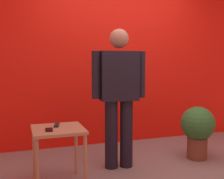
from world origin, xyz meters
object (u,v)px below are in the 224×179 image
Objects in this scene: cell_phone at (49,130)px; tv_remote at (57,125)px; side_table at (58,137)px; potted_plant at (198,128)px; standing_person at (119,91)px.

tv_remote reaches higher than cell_phone.
tv_remote is (0.00, 0.11, 0.11)m from side_table.
potted_plant reaches higher than tv_remote.
standing_person is 1.19m from potted_plant.
side_table is 0.86× the size of potted_plant.
tv_remote is 0.25× the size of potted_plant.
tv_remote reaches higher than side_table.
tv_remote is (-0.75, -0.16, -0.32)m from standing_person.
standing_person reaches higher than tv_remote.
side_table is 3.49× the size of tv_remote.
potted_plant is at bearing 6.79° from side_table.
side_table is at bearing -173.21° from potted_plant.
standing_person is 2.39× the size of potted_plant.
tv_remote is at bearing 89.38° from side_table.
cell_phone is 0.20m from tv_remote.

